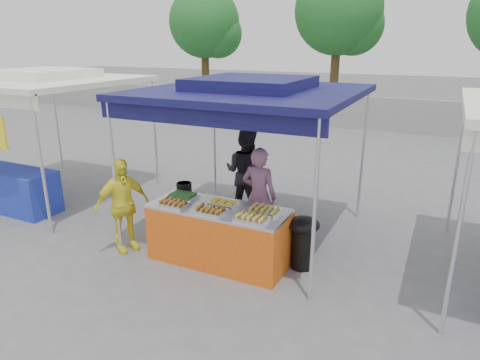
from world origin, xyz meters
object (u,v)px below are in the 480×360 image
at_px(vendor_woman, 259,196).
at_px(helper_man, 246,172).
at_px(vendor_table, 219,234).
at_px(wok_burner, 303,238).
at_px(customer_person, 122,205).
at_px(cooking_pot, 184,187).

distance_m(vendor_woman, helper_man, 1.21).
xyz_separation_m(vendor_table, wok_burner, (1.15, 0.35, 0.03)).
relative_size(helper_man, customer_person, 1.12).
bearing_deg(wok_burner, vendor_woman, 142.35).
height_order(wok_burner, customer_person, customer_person).
xyz_separation_m(vendor_table, vendor_woman, (0.27, 0.82, 0.36)).
relative_size(vendor_table, helper_man, 1.22).
xyz_separation_m(helper_man, customer_person, (-1.06, -2.12, -0.09)).
xyz_separation_m(cooking_pot, customer_person, (-0.68, -0.67, -0.19)).
height_order(wok_burner, helper_man, helper_man).
bearing_deg(cooking_pot, vendor_table, -24.07).
bearing_deg(cooking_pot, customer_person, -135.58).
distance_m(wok_burner, helper_man, 2.18).
relative_size(cooking_pot, helper_man, 0.14).
bearing_deg(vendor_woman, wok_burner, 152.59).
xyz_separation_m(vendor_woman, customer_person, (-1.76, -1.13, -0.05)).
distance_m(vendor_table, wok_burner, 1.20).
height_order(vendor_table, vendor_woman, vendor_woman).
bearing_deg(vendor_table, customer_person, -168.33).
height_order(cooking_pot, helper_man, helper_man).
xyz_separation_m(wok_burner, customer_person, (-2.64, -0.66, 0.28)).
bearing_deg(helper_man, wok_burner, 136.23).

